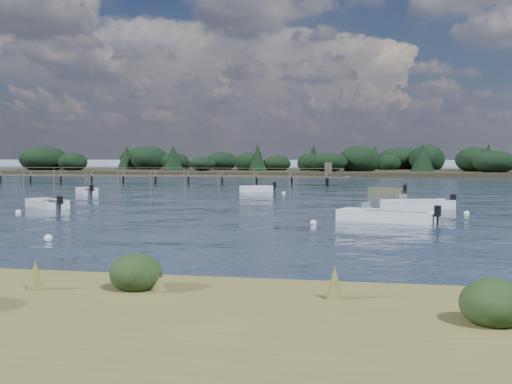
% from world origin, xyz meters
% --- Properties ---
extents(ground, '(400.00, 400.00, 0.00)m').
position_xyz_m(ground, '(0.00, 60.00, 0.00)').
color(ground, '#172437').
rests_on(ground, ground).
extents(dinghy_mid_white_b, '(4.77, 3.07, 1.17)m').
position_xyz_m(dinghy_mid_white_b, '(12.53, 15.09, 0.15)').
color(dinghy_mid_white_b, white).
rests_on(dinghy_mid_white_b, ground).
extents(tender_far_grey_b, '(3.37, 1.83, 1.13)m').
position_xyz_m(tender_far_grey_b, '(10.57, 30.71, 0.16)').
color(tender_far_grey_b, '#6B6547').
rests_on(tender_far_grey_b, ground).
extents(tender_far_grey, '(2.97, 3.21, 1.13)m').
position_xyz_m(tender_far_grey, '(-15.40, 26.00, 0.16)').
color(tender_far_grey, silver).
rests_on(tender_far_grey, ground).
extents(tender_far_white, '(3.49, 2.14, 1.18)m').
position_xyz_m(tender_far_white, '(-1.42, 32.70, 0.17)').
color(tender_far_white, white).
rests_on(tender_far_white, ground).
extents(dinghy_mid_white_a, '(5.16, 3.09, 1.19)m').
position_xyz_m(dinghy_mid_white_a, '(10.58, 6.43, 0.15)').
color(dinghy_mid_white_a, white).
rests_on(dinghy_mid_white_a, ground).
extents(dinghy_mid_grey, '(3.91, 3.57, 1.06)m').
position_xyz_m(dinghy_mid_grey, '(-10.94, 11.34, 0.14)').
color(dinghy_mid_grey, silver).
rests_on(dinghy_mid_grey, ground).
extents(buoy_a, '(0.32, 0.32, 0.32)m').
position_xyz_m(buoy_a, '(-2.60, -3.28, 0.00)').
color(buoy_a, white).
rests_on(buoy_a, ground).
extents(buoy_b, '(0.32, 0.32, 0.32)m').
position_xyz_m(buoy_b, '(7.11, 4.77, 0.00)').
color(buoy_b, white).
rests_on(buoy_b, ground).
extents(buoy_c, '(0.32, 0.32, 0.32)m').
position_xyz_m(buoy_c, '(-10.64, 7.55, 0.00)').
color(buoy_c, white).
rests_on(buoy_c, ground).
extents(buoy_d, '(0.32, 0.32, 0.32)m').
position_xyz_m(buoy_d, '(15.15, 11.95, 0.00)').
color(buoy_d, white).
rests_on(buoy_d, ground).
extents(buoy_e, '(0.32, 0.32, 0.32)m').
position_xyz_m(buoy_e, '(1.48, 30.96, 0.00)').
color(buoy_e, white).
rests_on(buoy_e, ground).
extents(jetty, '(64.50, 3.20, 3.40)m').
position_xyz_m(jetty, '(-21.74, 47.99, 0.98)').
color(jetty, brown).
rests_on(jetty, ground).
extents(far_headland, '(190.00, 40.00, 5.80)m').
position_xyz_m(far_headland, '(25.00, 100.00, 1.96)').
color(far_headland, black).
rests_on(far_headland, ground).
extents(distant_haze, '(280.00, 20.00, 2.40)m').
position_xyz_m(distant_haze, '(-90.00, 230.00, 0.00)').
color(distant_haze, '#99A9BE').
rests_on(distant_haze, ground).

